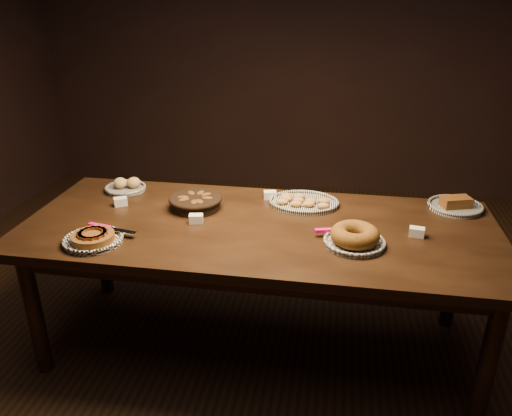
% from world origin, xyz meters
% --- Properties ---
extents(ground, '(5.00, 5.00, 0.00)m').
position_xyz_m(ground, '(0.00, 0.00, 0.00)').
color(ground, black).
rests_on(ground, ground).
extents(buffet_table, '(2.40, 1.00, 0.75)m').
position_xyz_m(buffet_table, '(0.00, 0.00, 0.68)').
color(buffet_table, black).
rests_on(buffet_table, ground).
extents(apple_tart_plate, '(0.32, 0.28, 0.05)m').
position_xyz_m(apple_tart_plate, '(-0.74, -0.32, 0.77)').
color(apple_tart_plate, white).
rests_on(apple_tart_plate, buffet_table).
extents(madeleine_platter, '(0.38, 0.31, 0.04)m').
position_xyz_m(madeleine_platter, '(0.20, 0.29, 0.77)').
color(madeleine_platter, black).
rests_on(madeleine_platter, buffet_table).
extents(bundt_cake_plate, '(0.34, 0.29, 0.09)m').
position_xyz_m(bundt_cake_plate, '(0.47, -0.14, 0.79)').
color(bundt_cake_plate, black).
rests_on(bundt_cake_plate, buffet_table).
extents(croissant_basket, '(0.33, 0.33, 0.07)m').
position_xyz_m(croissant_basket, '(-0.37, 0.15, 0.79)').
color(croissant_basket, black).
rests_on(croissant_basket, buffet_table).
extents(bread_roll_plate, '(0.24, 0.24, 0.08)m').
position_xyz_m(bread_roll_plate, '(-0.85, 0.34, 0.77)').
color(bread_roll_plate, white).
rests_on(bread_roll_plate, buffet_table).
extents(loaf_plate, '(0.29, 0.29, 0.07)m').
position_xyz_m(loaf_plate, '(1.02, 0.38, 0.77)').
color(loaf_plate, black).
rests_on(loaf_plate, buffet_table).
extents(tent_cards, '(1.64, 0.44, 0.04)m').
position_xyz_m(tent_cards, '(0.03, 0.09, 0.77)').
color(tent_cards, white).
rests_on(tent_cards, buffet_table).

